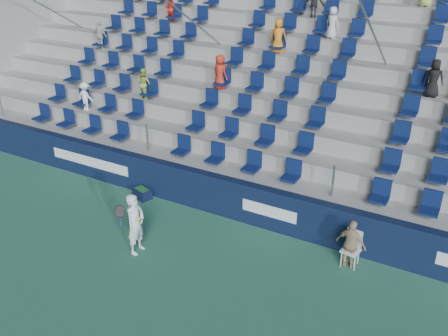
# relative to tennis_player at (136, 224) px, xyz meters

# --- Properties ---
(ground) EXTENTS (70.00, 70.00, 0.00)m
(ground) POSITION_rel_tennis_player_xyz_m (1.04, -0.44, -0.83)
(ground) COLOR #2F6D52
(ground) RESTS_ON ground
(sponsor_wall) EXTENTS (24.00, 0.32, 1.20)m
(sponsor_wall) POSITION_rel_tennis_player_xyz_m (1.05, 2.71, -0.23)
(sponsor_wall) COLOR #0E1935
(sponsor_wall) RESTS_ON ground
(grandstand) EXTENTS (24.00, 8.17, 6.63)m
(grandstand) POSITION_rel_tennis_player_xyz_m (1.04, 7.80, 1.30)
(grandstand) COLOR gray
(grandstand) RESTS_ON ground
(tennis_player) EXTENTS (0.69, 0.65, 1.66)m
(tennis_player) POSITION_rel_tennis_player_xyz_m (0.00, 0.00, 0.00)
(tennis_player) COLOR white
(tennis_player) RESTS_ON ground
(line_judge_chair) EXTENTS (0.47, 0.48, 0.94)m
(line_judge_chair) POSITION_rel_tennis_player_xyz_m (4.96, 2.20, -0.30)
(line_judge_chair) COLOR white
(line_judge_chair) RESTS_ON ground
(line_judge) EXTENTS (0.79, 0.41, 1.29)m
(line_judge) POSITION_rel_tennis_player_xyz_m (4.96, 2.06, -0.19)
(line_judge) COLOR tan
(line_judge) RESTS_ON ground
(ball_bin) EXTENTS (0.65, 0.53, 0.32)m
(ball_bin) POSITION_rel_tennis_player_xyz_m (-1.64, 2.31, -0.66)
(ball_bin) COLOR black
(ball_bin) RESTS_ON ground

